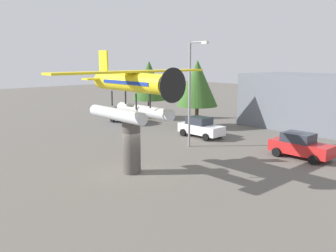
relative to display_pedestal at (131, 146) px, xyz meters
The scene contains 10 objects.
ground_plane 1.67m from the display_pedestal, ahead, with size 140.00×140.00×0.00m, color #605B54.
display_pedestal is the anchor object (origin of this frame).
floatplane_monument 3.34m from the display_pedestal, ahead, with size 6.93×10.41×4.00m.
car_near_blue 17.43m from the display_pedestal, 144.82° to the left, with size 4.20×2.02×1.76m.
car_mid_white 11.41m from the display_pedestal, 110.55° to the left, with size 4.20×2.02×1.76m.
car_far_red 11.92m from the display_pedestal, 63.25° to the left, with size 4.20×2.02×1.76m.
streetlight_primary 8.21m from the display_pedestal, 105.56° to the left, with size 1.84×0.28×8.14m.
storefront_building 22.10m from the display_pedestal, 85.07° to the left, with size 14.99×7.70×5.34m, color slate.
tree_west 20.32m from the display_pedestal, 137.01° to the left, with size 3.97×3.97×6.62m.
tree_east 15.72m from the display_pedestal, 117.86° to the left, with size 4.09×4.09×6.74m.
Camera 1 is at (16.73, -12.54, 6.79)m, focal length 38.08 mm.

